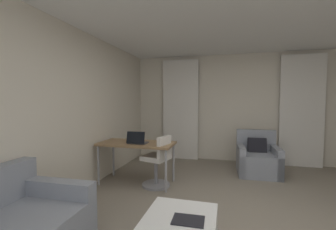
% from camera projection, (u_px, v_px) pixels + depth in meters
% --- Properties ---
extents(ground_plane, '(12.00, 12.00, 0.00)m').
position_uv_depth(ground_plane, '(246.00, 228.00, 2.59)').
color(ground_plane, gray).
extents(wall_window, '(5.12, 0.06, 2.60)m').
position_uv_depth(wall_window, '(237.00, 108.00, 5.43)').
color(wall_window, beige).
rests_on(wall_window, ground).
extents(wall_left, '(0.06, 6.12, 2.60)m').
position_uv_depth(wall_left, '(59.00, 113.00, 3.16)').
color(wall_left, beige).
rests_on(wall_left, ground).
extents(curtain_left_panel, '(0.90, 0.06, 2.50)m').
position_uv_depth(curtain_left_panel, '(181.00, 110.00, 5.66)').
color(curtain_left_panel, silver).
rests_on(curtain_left_panel, ground).
extents(curtain_right_panel, '(0.90, 0.06, 2.50)m').
position_uv_depth(curtain_right_panel, '(302.00, 111.00, 4.96)').
color(curtain_right_panel, silver).
rests_on(curtain_right_panel, ground).
extents(armchair, '(0.81, 0.83, 0.86)m').
position_uv_depth(armchair, '(258.00, 159.00, 4.51)').
color(armchair, gray).
rests_on(armchair, ground).
extents(desk, '(1.32, 0.63, 0.74)m').
position_uv_depth(desk, '(137.00, 146.00, 3.97)').
color(desk, olive).
rests_on(desk, ground).
extents(desk_chair, '(0.50, 0.50, 0.88)m').
position_uv_depth(desk_chair, '(158.00, 164.00, 3.82)').
color(desk_chair, gray).
rests_on(desk_chair, ground).
extents(laptop, '(0.32, 0.25, 0.22)m').
position_uv_depth(laptop, '(137.00, 141.00, 3.84)').
color(laptop, '#2D2D33').
rests_on(laptop, desk).
extents(magazine_open, '(0.29, 0.21, 0.01)m').
position_uv_depth(magazine_open, '(188.00, 220.00, 1.96)').
color(magazine_open, black).
rests_on(magazine_open, coffee_table).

